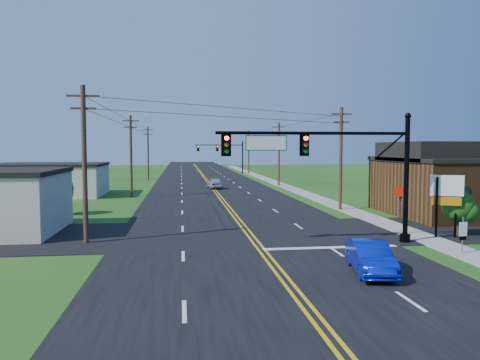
{
  "coord_description": "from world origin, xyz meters",
  "views": [
    {
      "loc": [
        -4.07,
        -17.39,
        5.51
      ],
      "look_at": [
        -0.6,
        10.0,
        3.58
      ],
      "focal_mm": 35.0,
      "sensor_mm": 36.0,
      "label": 1
    }
  ],
  "objects": [
    {
      "name": "blue_car",
      "position": [
        4.1,
        1.8,
        0.69
      ],
      "size": [
        2.15,
        4.38,
        1.38
      ],
      "primitive_type": "imported",
      "rotation": [
        0.0,
        0.0,
        -0.17
      ],
      "color": "#081BB3",
      "rests_on": "ground"
    },
    {
      "name": "utility_pole_left_c",
      "position": [
        -9.5,
        62.0,
        4.72
      ],
      "size": [
        1.8,
        0.28,
        9.0
      ],
      "color": "#3B291B",
      "rests_on": "ground"
    },
    {
      "name": "brick_building",
      "position": [
        20.0,
        18.0,
        2.35
      ],
      "size": [
        14.2,
        11.2,
        4.7
      ],
      "color": "#533417",
      "rests_on": "ground"
    },
    {
      "name": "shrub_corner",
      "position": [
        13.0,
        9.5,
        1.85
      ],
      "size": [
        2.0,
        2.0,
        2.86
      ],
      "color": "#3B291B",
      "rests_on": "ground"
    },
    {
      "name": "route_sign",
      "position": [
        10.29,
        4.74,
        1.14
      ],
      "size": [
        0.49,
        0.11,
        1.95
      ],
      "rotation": [
        0.0,
        0.0,
        0.15
      ],
      "color": "slate",
      "rests_on": "ground"
    },
    {
      "name": "tree_right_back",
      "position": [
        16.0,
        26.0,
        2.6
      ],
      "size": [
        3.0,
        3.0,
        4.1
      ],
      "color": "#3B291B",
      "rests_on": "ground"
    },
    {
      "name": "cream_bldg_far",
      "position": [
        -19.0,
        38.0,
        1.86
      ],
      "size": [
        12.2,
        9.2,
        3.7
      ],
      "color": "beige",
      "rests_on": "ground"
    },
    {
      "name": "tree_left",
      "position": [
        -14.0,
        22.0,
        2.16
      ],
      "size": [
        2.4,
        2.4,
        3.37
      ],
      "color": "#3B291B",
      "rests_on": "ground"
    },
    {
      "name": "signal_mast_main",
      "position": [
        4.34,
        8.0,
        4.75
      ],
      "size": [
        11.3,
        0.6,
        7.48
      ],
      "color": "black",
      "rests_on": "ground"
    },
    {
      "name": "distant_car",
      "position": [
        0.35,
        44.57,
        0.72
      ],
      "size": [
        2.07,
        4.35,
        1.44
      ],
      "primitive_type": "imported",
      "rotation": [
        0.0,
        0.0,
        3.23
      ],
      "color": "silver",
      "rests_on": "ground"
    },
    {
      "name": "ground",
      "position": [
        0.0,
        0.0,
        0.0
      ],
      "size": [
        260.0,
        260.0,
        0.0
      ],
      "primitive_type": "plane",
      "color": "#174714",
      "rests_on": "ground"
    },
    {
      "name": "road_cross",
      "position": [
        0.0,
        12.0,
        0.02
      ],
      "size": [
        70.0,
        10.0,
        0.04
      ],
      "primitive_type": "cube",
      "color": "black",
      "rests_on": "ground"
    },
    {
      "name": "pylon_sign",
      "position": [
        11.82,
        8.84,
        2.8
      ],
      "size": [
        1.82,
        0.97,
        3.84
      ],
      "rotation": [
        0.0,
        0.0,
        -0.4
      ],
      "color": "black",
      "rests_on": "ground"
    },
    {
      "name": "utility_pole_right_c",
      "position": [
        9.8,
        78.0,
        4.72
      ],
      "size": [
        1.8,
        0.28,
        9.0
      ],
      "color": "#3B291B",
      "rests_on": "ground"
    },
    {
      "name": "utility_pole_right_a",
      "position": [
        9.8,
        22.0,
        4.72
      ],
      "size": [
        1.8,
        0.28,
        9.0
      ],
      "color": "#3B291B",
      "rests_on": "ground"
    },
    {
      "name": "utility_pole_right_b",
      "position": [
        9.8,
        48.0,
        4.72
      ],
      "size": [
        1.8,
        0.28,
        9.0
      ],
      "color": "#3B291B",
      "rests_on": "ground"
    },
    {
      "name": "utility_pole_left_b",
      "position": [
        -9.5,
        35.0,
        4.72
      ],
      "size": [
        1.8,
        0.28,
        9.0
      ],
      "color": "#3B291B",
      "rests_on": "ground"
    },
    {
      "name": "stop_sign",
      "position": [
        12.76,
        16.98,
        1.83
      ],
      "size": [
        0.87,
        0.32,
        2.54
      ],
      "rotation": [
        0.0,
        0.0,
        -0.32
      ],
      "color": "slate",
      "rests_on": "ground"
    },
    {
      "name": "signal_mast_far",
      "position": [
        4.44,
        80.0,
        4.55
      ],
      "size": [
        10.98,
        0.6,
        7.48
      ],
      "color": "black",
      "rests_on": "ground"
    },
    {
      "name": "utility_pole_left_a",
      "position": [
        -9.5,
        10.0,
        4.72
      ],
      "size": [
        1.8,
        0.28,
        9.0
      ],
      "color": "#3B291B",
      "rests_on": "ground"
    },
    {
      "name": "sidewalk",
      "position": [
        10.5,
        40.0,
        0.04
      ],
      "size": [
        2.0,
        160.0,
        0.08
      ],
      "primitive_type": "cube",
      "color": "gray",
      "rests_on": "ground"
    },
    {
      "name": "road_main",
      "position": [
        0.0,
        50.0,
        0.02
      ],
      "size": [
        16.0,
        220.0,
        0.04
      ],
      "primitive_type": "cube",
      "color": "black",
      "rests_on": "ground"
    }
  ]
}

